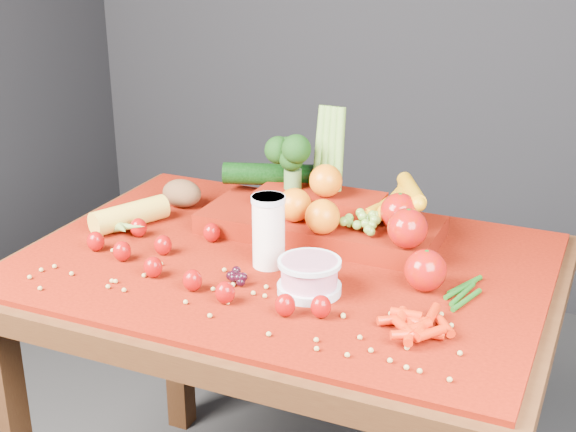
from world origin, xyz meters
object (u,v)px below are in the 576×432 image
at_px(table, 284,305).
at_px(yogurt_bowl, 309,275).
at_px(milk_glass, 269,229).
at_px(produce_mound, 333,211).

height_order(table, yogurt_bowl, yogurt_bowl).
distance_m(milk_glass, produce_mound, 0.20).
bearing_deg(milk_glass, produce_mound, 71.78).
bearing_deg(table, produce_mound, 72.70).
relative_size(milk_glass, produce_mound, 0.25).
distance_m(yogurt_bowl, produce_mound, 0.28).
height_order(table, milk_glass, milk_glass).
bearing_deg(table, milk_glass, -111.62).
bearing_deg(milk_glass, yogurt_bowl, -33.11).
height_order(yogurt_bowl, produce_mound, produce_mound).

